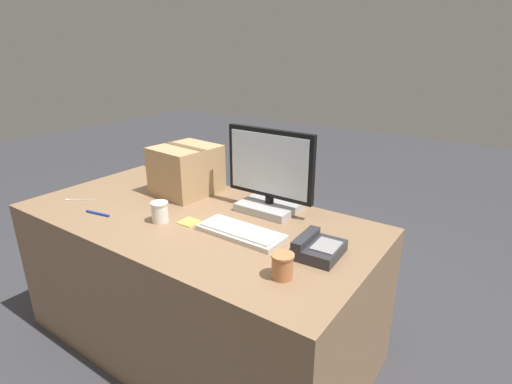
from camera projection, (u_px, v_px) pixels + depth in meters
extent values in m
plane|color=#38383D|center=(200.00, 339.00, 2.23)|extent=(12.00, 12.00, 0.00)
cube|color=#8C6B4C|center=(197.00, 281.00, 2.10)|extent=(1.80, 0.90, 0.75)
cube|color=#B7B7B7|center=(269.00, 206.00, 2.04)|extent=(0.29, 0.23, 0.04)
cylinder|color=black|center=(270.00, 199.00, 2.02)|extent=(0.04, 0.04, 0.04)
cube|color=black|center=(270.00, 164.00, 1.96)|extent=(0.48, 0.03, 0.34)
cube|color=silver|center=(268.00, 164.00, 1.95)|extent=(0.44, 0.01, 0.30)
cube|color=beige|center=(241.00, 232.00, 1.77)|extent=(0.41, 0.17, 0.02)
cube|color=#B7B2A8|center=(241.00, 230.00, 1.77)|extent=(0.37, 0.13, 0.01)
cube|color=#2D2D33|center=(319.00, 250.00, 1.60)|extent=(0.18, 0.21, 0.05)
cube|color=#2D2D33|center=(306.00, 238.00, 1.61)|extent=(0.05, 0.19, 0.03)
cube|color=gray|center=(326.00, 246.00, 1.57)|extent=(0.10, 0.12, 0.01)
cylinder|color=white|center=(160.00, 213.00, 1.89)|extent=(0.08, 0.08, 0.09)
cylinder|color=white|center=(159.00, 203.00, 1.87)|extent=(0.08, 0.08, 0.01)
cylinder|color=#BC7547|center=(282.00, 267.00, 1.44)|extent=(0.08, 0.08, 0.09)
cylinder|color=#BC7547|center=(283.00, 255.00, 1.42)|extent=(0.09, 0.09, 0.01)
cube|color=#B2B2B7|center=(82.00, 200.00, 2.17)|extent=(0.13, 0.08, 0.00)
ellipsoid|color=#B2B2B7|center=(67.00, 199.00, 2.18)|extent=(0.04, 0.03, 0.00)
cube|color=tan|center=(186.00, 170.00, 2.24)|extent=(0.33, 0.35, 0.27)
cube|color=brown|center=(185.00, 146.00, 2.20)|extent=(0.30, 0.07, 0.00)
cylinder|color=#1933B2|center=(98.00, 213.00, 1.99)|extent=(0.15, 0.04, 0.01)
cube|color=#E5DB4C|center=(189.00, 222.00, 1.89)|extent=(0.08, 0.08, 0.01)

